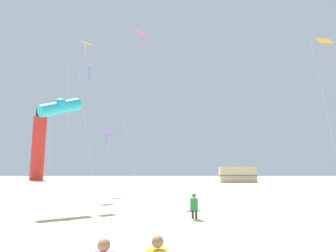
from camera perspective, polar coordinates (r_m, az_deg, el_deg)
name	(u,v)px	position (r m, az deg, el deg)	size (l,w,h in m)	color
kite_flyer_standing	(194,206)	(13.44, 5.27, -15.61)	(0.37, 0.53, 1.16)	#238438
kite_diamond_orange	(325,47)	(22.48, 28.91, 13.68)	(1.55, 1.55, 11.10)	silver
kite_diamond_violet	(107,135)	(25.86, -12.24, -1.68)	(2.15, 2.15, 5.73)	silver
kite_diamond_rainbow	(139,40)	(24.45, -5.76, 16.79)	(3.45, 3.45, 13.71)	silver
kite_tube_cyan	(60,107)	(17.50, -20.81, 3.66)	(2.21, 2.30, 6.52)	silver
kite_diamond_blue	(89,71)	(26.16, -15.53, 10.50)	(1.84, 1.71, 11.45)	silver
kite_diamond_gold	(84,50)	(22.31, -16.47, 14.47)	(1.97, 1.97, 11.65)	silver
lighthouse_distant	(39,144)	(69.21, -24.54, -3.37)	(2.80, 2.80, 16.80)	red
rv_van_tan	(237,175)	(53.01, 13.76, -9.47)	(6.50, 2.50, 2.80)	#C6B28C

